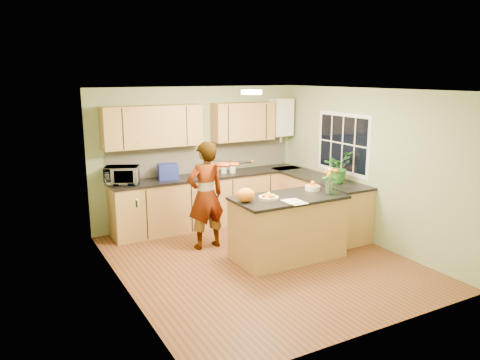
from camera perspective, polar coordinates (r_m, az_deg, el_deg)
floor at (r=7.05m, az=2.54°, el=-9.85°), size 4.50×4.50×0.00m
ceiling at (r=6.51m, az=2.76°, el=10.92°), size 4.00×4.50×0.02m
wall_back at (r=8.64m, az=-5.12°, el=2.97°), size 4.00×0.02×2.50m
wall_front at (r=4.95m, az=16.31°, el=-4.85°), size 4.00×0.02×2.50m
wall_left at (r=5.91m, az=-14.19°, el=-1.89°), size 0.02×4.50×2.50m
wall_right at (r=7.87m, az=15.20°, el=1.63°), size 0.02×4.50×2.50m
back_counter at (r=8.57m, az=-3.60°, el=-2.40°), size 3.64×0.62×0.94m
right_counter at (r=8.48m, az=9.47°, el=-2.73°), size 0.62×2.24×0.94m
splashback at (r=8.67m, az=-4.46°, el=2.69°), size 3.60×0.02×0.52m
upper_cabinets at (r=8.33m, az=-5.84°, el=6.77°), size 3.20×0.34×0.70m
boiler at (r=9.22m, az=5.02°, el=7.64°), size 0.40×0.30×0.86m
window_right at (r=8.26m, az=12.42°, el=4.39°), size 0.01×1.30×1.05m
light_switch at (r=5.34m, az=-12.42°, el=-2.79°), size 0.02×0.09×0.09m
ceiling_lamp at (r=6.77m, az=1.42°, el=10.67°), size 0.30×0.30×0.07m
peninsula_island at (r=7.05m, az=5.87°, el=-5.74°), size 1.66×0.85×0.95m
fruit_dish at (r=6.72m, az=3.51°, el=-2.03°), size 0.29×0.29×0.10m
orange_bowl at (r=7.34m, az=8.85°, el=-0.78°), size 0.23×0.23×0.14m
flower_vase at (r=7.06m, az=10.86°, el=0.71°), size 0.25×0.25×0.47m
orange_bag at (r=6.58m, az=0.69°, el=-1.82°), size 0.28×0.24×0.20m
papers at (r=6.63m, az=6.71°, el=-2.64°), size 0.24×0.33×0.01m
violinist at (r=7.34m, az=-4.19°, el=-1.90°), size 0.65×0.44×1.71m
violin at (r=7.11m, az=-2.06°, el=1.90°), size 0.64×0.56×0.16m
microwave at (r=7.93m, az=-14.21°, el=0.57°), size 0.63×0.55×0.29m
blue_box at (r=8.14m, az=-8.80°, el=1.01°), size 0.37×0.30×0.27m
kettle at (r=8.41m, az=-4.15°, el=1.35°), size 0.14×0.14×0.27m
jar_cream at (r=8.56m, az=-2.00°, el=1.37°), size 0.12×0.12×0.16m
jar_white at (r=8.59m, az=-0.91°, el=1.42°), size 0.12×0.12×0.16m
potted_plant at (r=7.95m, az=11.81°, el=1.60°), size 0.57×0.52×0.54m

